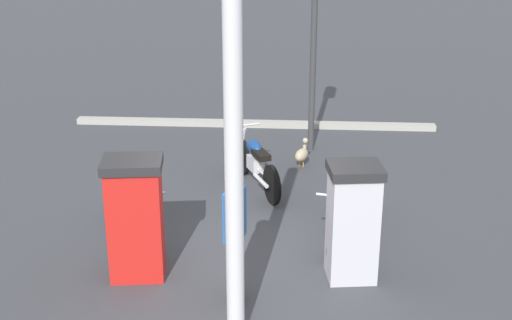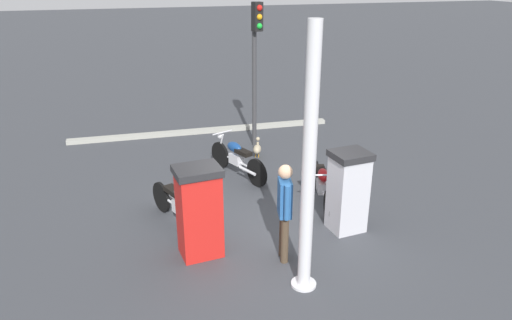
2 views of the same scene
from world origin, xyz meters
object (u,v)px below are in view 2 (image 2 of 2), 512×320
object	(u,v)px
motorcycle_near_pump	(322,184)
motorcycle_extra	(237,157)
roadside_traffic_light	(256,51)
canopy_support_pole	(309,171)
fuel_pump_far	(199,211)
motorcycle_far_pump	(180,204)
attendant_person	(285,206)
fuel_pump_near	(348,191)
wandering_duck	(257,149)

from	to	relation	value
motorcycle_near_pump	motorcycle_extra	distance (m)	2.35
motorcycle_near_pump	roadside_traffic_light	distance (m)	4.41
roadside_traffic_light	canopy_support_pole	distance (m)	6.44
motorcycle_near_pump	fuel_pump_far	bearing A→B (deg)	111.06
motorcycle_far_pump	fuel_pump_far	bearing A→B (deg)	-170.81
motorcycle_extra	canopy_support_pole	xyz separation A→B (m)	(-4.40, 0.15, 1.46)
motorcycle_near_pump	motorcycle_far_pump	distance (m)	2.97
motorcycle_near_pump	motorcycle_extra	world-z (taller)	motorcycle_extra
motorcycle_extra	motorcycle_near_pump	bearing A→B (deg)	-146.25
motorcycle_far_pump	attendant_person	bearing A→B (deg)	-137.73
motorcycle_far_pump	attendant_person	size ratio (longest dim) A/B	1.18
motorcycle_far_pump	roadside_traffic_light	world-z (taller)	roadside_traffic_light
fuel_pump_near	canopy_support_pole	distance (m)	2.30
fuel_pump_far	motorcycle_extra	distance (m)	3.40
fuel_pump_far	roadside_traffic_light	world-z (taller)	roadside_traffic_light
fuel_pump_near	motorcycle_extra	bearing A→B (deg)	23.19
fuel_pump_near	motorcycle_extra	world-z (taller)	fuel_pump_near
fuel_pump_far	canopy_support_pole	world-z (taller)	canopy_support_pole
attendant_person	roadside_traffic_light	distance (m)	5.87
fuel_pump_far	roadside_traffic_light	size ratio (longest dim) A/B	0.42
fuel_pump_far	motorcycle_far_pump	bearing A→B (deg)	9.19
motorcycle_near_pump	motorcycle_far_pump	xyz separation A→B (m)	(-0.04, 2.97, 0.01)
motorcycle_far_pump	motorcycle_extra	distance (m)	2.59
motorcycle_extra	motorcycle_far_pump	bearing A→B (deg)	140.08
attendant_person	wandering_duck	distance (m)	4.80
motorcycle_far_pump	wandering_duck	world-z (taller)	motorcycle_far_pump
fuel_pump_near	wandering_duck	bearing A→B (deg)	6.51
fuel_pump_near	fuel_pump_far	size ratio (longest dim) A/B	0.96
motorcycle_near_pump	canopy_support_pole	bearing A→B (deg)	149.40
motorcycle_far_pump	attendant_person	world-z (taller)	attendant_person
motorcycle_near_pump	motorcycle_far_pump	size ratio (longest dim) A/B	1.03
roadside_traffic_light	canopy_support_pole	size ratio (longest dim) A/B	0.96
attendant_person	canopy_support_pole	xyz separation A→B (m)	(-0.79, -0.04, 0.94)
fuel_pump_near	motorcycle_near_pump	bearing A→B (deg)	-0.32
motorcycle_near_pump	roadside_traffic_light	size ratio (longest dim) A/B	0.54
fuel_pump_near	motorcycle_near_pump	distance (m)	1.13
motorcycle_near_pump	canopy_support_pole	size ratio (longest dim) A/B	0.52
attendant_person	wandering_duck	world-z (taller)	attendant_person
roadside_traffic_light	canopy_support_pole	bearing A→B (deg)	168.99
motorcycle_extra	roadside_traffic_light	bearing A→B (deg)	-29.75
wandering_duck	canopy_support_pole	xyz separation A→B (m)	(-5.42, 0.98, 1.70)
attendant_person	motorcycle_extra	bearing A→B (deg)	-2.94
motorcycle_near_pump	motorcycle_extra	size ratio (longest dim) A/B	1.06
motorcycle_extra	attendant_person	bearing A→B (deg)	177.06
fuel_pump_near	wandering_duck	size ratio (longest dim) A/B	3.09
motorcycle_near_pump	wandering_duck	xyz separation A→B (m)	(2.96, 0.47, -0.22)
motorcycle_extra	wandering_duck	bearing A→B (deg)	-39.57
attendant_person	roadside_traffic_light	bearing A→B (deg)	-12.93
wandering_duck	roadside_traffic_light	world-z (taller)	roadside_traffic_light
motorcycle_near_pump	motorcycle_far_pump	world-z (taller)	same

